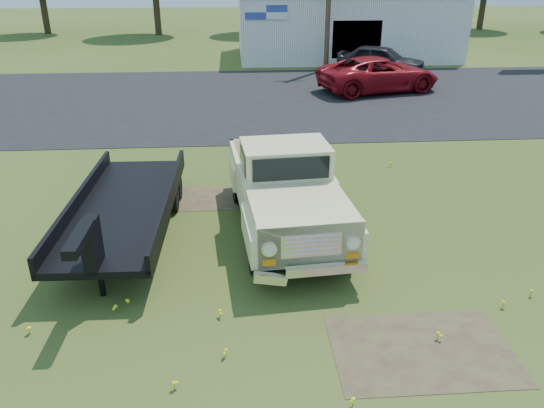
{
  "coord_description": "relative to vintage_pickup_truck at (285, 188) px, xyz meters",
  "views": [
    {
      "loc": [
        -1.51,
        -9.83,
        5.91
      ],
      "look_at": [
        -0.73,
        1.0,
        0.93
      ],
      "focal_mm": 35.0,
      "sensor_mm": 36.0,
      "label": 1
    }
  ],
  "objects": [
    {
      "name": "ground",
      "position": [
        0.39,
        -1.54,
        -1.09
      ],
      "size": [
        140.0,
        140.0,
        0.0
      ],
      "primitive_type": "plane",
      "color": "#384E19",
      "rests_on": "ground"
    },
    {
      "name": "asphalt_lot",
      "position": [
        0.39,
        13.46,
        -1.09
      ],
      "size": [
        90.0,
        14.0,
        0.02
      ],
      "primitive_type": "cube",
      "color": "black",
      "rests_on": "ground"
    },
    {
      "name": "dirt_patch_a",
      "position": [
        1.89,
        -4.54,
        -1.09
      ],
      "size": [
        3.0,
        2.0,
        0.01
      ],
      "primitive_type": "cube",
      "color": "#483726",
      "rests_on": "ground"
    },
    {
      "name": "dirt_patch_b",
      "position": [
        -1.61,
        1.96,
        -1.09
      ],
      "size": [
        2.2,
        1.6,
        0.01
      ],
      "primitive_type": "cube",
      "color": "#483726",
      "rests_on": "ground"
    },
    {
      "name": "commercial_building",
      "position": [
        6.39,
        25.45,
        1.01
      ],
      "size": [
        14.2,
        8.2,
        4.15
      ],
      "color": "beige",
      "rests_on": "ground"
    },
    {
      "name": "vintage_pickup_truck",
      "position": [
        0.0,
        0.0,
        0.0
      ],
      "size": [
        2.84,
        6.18,
        2.18
      ],
      "primitive_type": null,
      "rotation": [
        0.0,
        0.0,
        0.09
      ],
      "color": "beige",
      "rests_on": "ground"
    },
    {
      "name": "flatbed_trailer",
      "position": [
        -3.72,
        -0.08,
        -0.21
      ],
      "size": [
        2.3,
        6.5,
        1.76
      ],
      "primitive_type": null,
      "rotation": [
        0.0,
        0.0,
        -0.02
      ],
      "color": "black",
      "rests_on": "ground"
    },
    {
      "name": "red_pickup",
      "position": [
        6.02,
        14.57,
        -0.26
      ],
      "size": [
        6.51,
        4.25,
        1.67
      ],
      "primitive_type": "imported",
      "rotation": [
        0.0,
        0.0,
        1.84
      ],
      "color": "maroon",
      "rests_on": "ground"
    },
    {
      "name": "dark_sedan",
      "position": [
        7.15,
        18.49,
        -0.25
      ],
      "size": [
        5.28,
        3.99,
        1.68
      ],
      "primitive_type": "imported",
      "rotation": [
        0.0,
        0.0,
        1.1
      ],
      "color": "black",
      "rests_on": "ground"
    }
  ]
}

